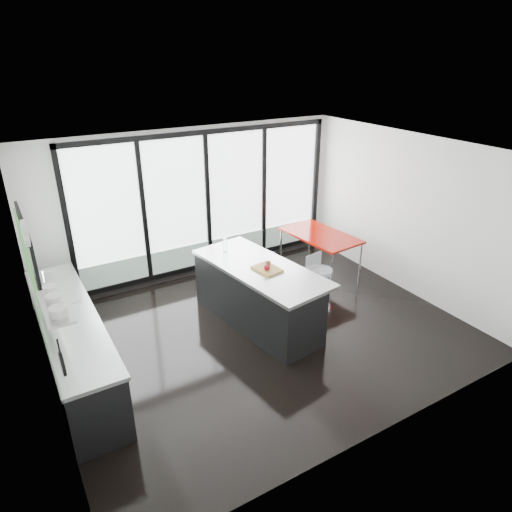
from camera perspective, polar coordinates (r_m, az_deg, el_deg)
floor at (r=7.29m, az=0.53°, el=-9.26°), size 6.00×5.00×0.00m
ceiling at (r=6.18m, az=0.63°, el=12.81°), size 6.00×5.00×0.00m
wall_back at (r=8.82m, az=-6.25°, el=6.01°), size 6.00×0.09×2.80m
wall_front at (r=4.91m, az=16.04°, el=-9.37°), size 6.00×0.00×2.80m
wall_left at (r=6.00m, az=-26.05°, el=-2.76°), size 0.26×5.00×2.80m
wall_right at (r=8.46m, az=18.32°, el=4.98°), size 0.00×5.00×2.80m
counter_cabinets at (r=6.65m, az=-21.84°, el=-10.18°), size 0.69×3.24×1.36m
island at (r=7.25m, az=0.07°, el=-4.88°), size 1.34×2.51×1.27m
bar_stool_near at (r=7.75m, az=7.89°, el=-4.10°), size 0.55×0.55×0.75m
bar_stool_far at (r=7.94m, az=2.15°, el=-3.49°), size 0.50×0.50×0.65m
red_table at (r=8.96m, az=7.91°, el=0.28°), size 1.01×1.60×0.82m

